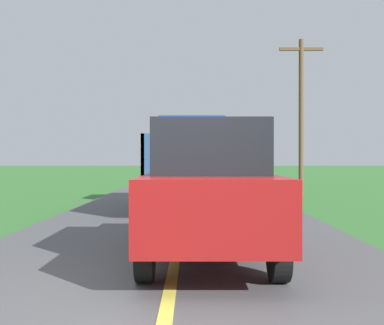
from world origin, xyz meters
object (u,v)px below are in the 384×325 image
(utility_pole_roadside, at_px, (302,111))
(following_car, at_px, (209,189))
(banana_truck_near, at_px, (193,160))
(banana_truck_far, at_px, (199,160))

(utility_pole_roadside, relative_size, following_car, 1.57)
(banana_truck_near, bearing_deg, utility_pole_roadside, 45.10)
(banana_truck_near, distance_m, banana_truck_far, 15.90)
(utility_pole_roadside, height_order, following_car, utility_pole_roadside)
(banana_truck_near, relative_size, banana_truck_far, 1.00)
(banana_truck_far, height_order, utility_pole_roadside, utility_pole_roadside)
(banana_truck_near, bearing_deg, following_car, -88.29)
(banana_truck_far, bearing_deg, utility_pole_roadside, -70.18)
(following_car, bearing_deg, banana_truck_near, 91.71)
(banana_truck_far, xyz_separation_m, following_car, (-0.17, -23.29, -0.39))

